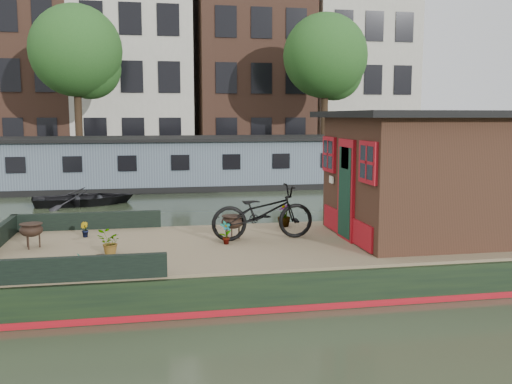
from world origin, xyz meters
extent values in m
plane|color=#323E27|center=(0.00, 0.00, 0.00)|extent=(120.00, 120.00, 0.00)
cube|color=black|center=(0.00, 0.00, 0.30)|extent=(12.00, 4.00, 0.60)
cube|color=maroon|center=(0.00, 0.00, 0.06)|extent=(12.02, 4.02, 0.10)
cube|color=olive|center=(0.00, 0.00, 0.62)|extent=(11.80, 3.80, 0.05)
cube|color=black|center=(-4.50, 1.92, 0.82)|extent=(3.00, 0.12, 0.35)
cube|color=black|center=(-4.50, -1.92, 0.82)|extent=(3.00, 0.12, 0.35)
cube|color=#311D13|center=(2.20, 0.00, 1.80)|extent=(3.50, 3.00, 2.30)
cube|color=black|center=(2.20, 0.00, 3.01)|extent=(4.00, 3.50, 0.12)
cube|color=maroon|center=(0.42, 0.00, 1.60)|extent=(0.06, 0.80, 1.90)
cube|color=black|center=(0.40, 0.00, 1.55)|extent=(0.04, 0.64, 1.70)
cube|color=maroon|center=(0.42, -1.05, 2.20)|extent=(0.06, 0.72, 0.72)
cube|color=maroon|center=(0.42, 1.05, 2.20)|extent=(0.06, 0.72, 0.72)
imported|color=black|center=(-1.13, 0.29, 1.17)|extent=(2.00, 0.80, 1.03)
imported|color=#98542B|center=(-1.87, 0.00, 0.86)|extent=(0.27, 0.24, 0.43)
imported|color=brown|center=(-4.48, 1.13, 0.80)|extent=(0.21, 0.20, 0.29)
imported|color=brown|center=(-3.92, -0.41, 0.86)|extent=(0.44, 0.41, 0.42)
imported|color=brown|center=(-0.43, 1.45, 0.90)|extent=(0.30, 0.30, 0.50)
imported|color=maroon|center=(-4.23, -1.70, 0.82)|extent=(0.16, 0.21, 0.34)
cylinder|color=black|center=(-5.60, 1.68, 0.75)|extent=(0.18, 0.18, 0.21)
cylinder|color=black|center=(-4.00, -1.22, 0.74)|extent=(0.17, 0.17, 0.19)
imported|color=black|center=(-5.39, 9.76, 0.34)|extent=(3.70, 2.93, 0.69)
cube|color=slate|center=(0.00, 14.00, 1.00)|extent=(20.00, 4.00, 2.00)
cube|color=black|center=(0.00, 14.00, 2.05)|extent=(20.40, 4.40, 0.12)
cube|color=black|center=(0.00, 14.00, 0.12)|extent=(20.00, 4.05, 0.24)
cube|color=#47443F|center=(0.00, 20.50, 0.45)|extent=(60.00, 6.00, 0.90)
cube|color=brown|center=(-10.50, 27.50, 7.50)|extent=(6.00, 8.00, 15.00)
cube|color=#B7B2A3|center=(-4.00, 27.50, 8.25)|extent=(7.00, 8.00, 16.50)
cube|color=brown|center=(3.50, 27.50, 7.75)|extent=(7.00, 8.00, 15.50)
cube|color=#B7B2A3|center=(10.50, 27.50, 8.00)|extent=(6.50, 8.00, 16.00)
cylinder|color=#332316|center=(-6.50, 19.00, 2.90)|extent=(0.36, 0.36, 4.00)
sphere|color=#194918|center=(-6.50, 19.00, 6.10)|extent=(4.40, 4.40, 4.40)
sphere|color=#194918|center=(-5.90, 19.30, 5.30)|extent=(3.00, 3.00, 3.00)
cylinder|color=#332316|center=(6.00, 19.00, 2.90)|extent=(0.36, 0.36, 4.00)
sphere|color=#194918|center=(6.00, 19.00, 6.10)|extent=(4.40, 4.40, 4.40)
sphere|color=#194918|center=(6.60, 19.30, 5.30)|extent=(3.00, 3.00, 3.00)
camera|label=1|loc=(-3.24, -10.13, 2.97)|focal=40.00mm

